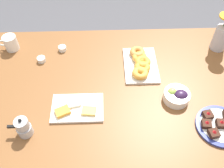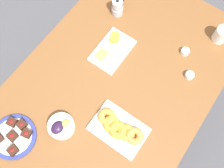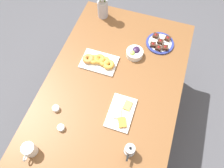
% 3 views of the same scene
% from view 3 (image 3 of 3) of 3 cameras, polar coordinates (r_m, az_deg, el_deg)
% --- Properties ---
extents(ground_plane, '(6.00, 6.00, 0.00)m').
position_cam_3_polar(ground_plane, '(2.30, -0.00, -9.40)').
color(ground_plane, '#4C4C51').
extents(dining_table, '(1.60, 1.00, 0.74)m').
position_cam_3_polar(dining_table, '(1.69, -0.00, -2.04)').
color(dining_table, brown).
rests_on(dining_table, ground_plane).
extents(coffee_mug, '(0.12, 0.08, 0.09)m').
position_cam_3_polar(coffee_mug, '(1.50, -20.77, -15.76)').
color(coffee_mug, white).
rests_on(coffee_mug, dining_table).
extents(grape_bowl, '(0.13, 0.13, 0.07)m').
position_cam_3_polar(grape_bowl, '(1.76, 5.96, 8.13)').
color(grape_bowl, white).
rests_on(grape_bowl, dining_table).
extents(cheese_platter, '(0.26, 0.17, 0.03)m').
position_cam_3_polar(cheese_platter, '(1.52, 2.41, -7.59)').
color(cheese_platter, white).
rests_on(cheese_platter, dining_table).
extents(croissant_platter, '(0.19, 0.29, 0.05)m').
position_cam_3_polar(croissant_platter, '(1.71, -3.40, 5.96)').
color(croissant_platter, white).
rests_on(croissant_platter, dining_table).
extents(jam_cup_honey, '(0.05, 0.05, 0.03)m').
position_cam_3_polar(jam_cup_honey, '(1.52, -13.19, -11.06)').
color(jam_cup_honey, white).
rests_on(jam_cup_honey, dining_table).
extents(jam_cup_berry, '(0.05, 0.05, 0.03)m').
position_cam_3_polar(jam_cup_berry, '(1.58, -14.46, -6.21)').
color(jam_cup_berry, white).
rests_on(jam_cup_berry, dining_table).
extents(dessert_plate, '(0.23, 0.23, 0.05)m').
position_cam_3_polar(dessert_plate, '(1.87, 12.41, 10.42)').
color(dessert_plate, navy).
rests_on(dessert_plate, dining_table).
extents(flower_vase, '(0.10, 0.13, 0.27)m').
position_cam_3_polar(flower_vase, '(2.00, -2.45, 19.35)').
color(flower_vase, '#B2B2BC').
rests_on(flower_vase, dining_table).
extents(moka_pot, '(0.11, 0.07, 0.12)m').
position_cam_3_polar(moka_pot, '(1.41, 4.61, -16.87)').
color(moka_pot, '#B7B7BC').
rests_on(moka_pot, dining_table).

